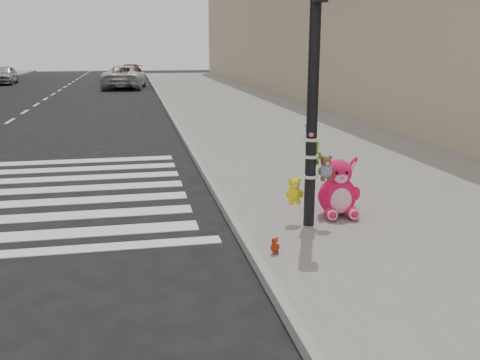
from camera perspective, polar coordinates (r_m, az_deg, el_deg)
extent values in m
plane|color=black|center=(6.13, -11.21, -12.83)|extent=(120.00, 120.00, 0.00)
cube|color=slate|center=(16.46, 6.20, 4.62)|extent=(7.00, 80.00, 0.14)
cube|color=gray|center=(15.78, -5.87, 4.22)|extent=(0.12, 80.00, 0.15)
cylinder|color=black|center=(7.73, 7.79, 9.44)|extent=(0.16, 0.16, 4.00)
cylinder|color=white|center=(7.92, 7.49, 0.40)|extent=(0.22, 0.22, 0.04)
cylinder|color=white|center=(7.86, 7.56, 2.52)|extent=(0.22, 0.22, 0.04)
cylinder|color=white|center=(7.81, 7.62, 4.32)|extent=(0.22, 0.22, 0.04)
ellipsoid|color=#FF155D|center=(8.37, 9.63, -3.65)|extent=(0.23, 0.34, 0.17)
ellipsoid|color=#FF155D|center=(8.47, 11.89, -3.55)|extent=(0.23, 0.34, 0.17)
ellipsoid|color=#FF155D|center=(8.60, 10.34, -1.68)|extent=(0.66, 0.58, 0.61)
ellipsoid|color=#F9BFD1|center=(8.41, 10.72, -2.19)|extent=(0.35, 0.15, 0.40)
sphere|color=#FF155D|center=(8.51, 10.45, 0.81)|extent=(0.46, 0.46, 0.42)
ellipsoid|color=#FF155D|center=(8.46, 9.18, 1.19)|extent=(0.30, 0.11, 0.42)
ellipsoid|color=#FF155D|center=(8.57, 11.66, 1.24)|extent=(0.30, 0.11, 0.42)
imported|color=silver|center=(37.44, -12.19, 10.70)|extent=(3.14, 5.75, 1.53)
imported|color=maroon|center=(49.16, -11.68, 11.30)|extent=(2.50, 4.61, 1.27)
imported|color=#AFAEB3|center=(44.33, -23.90, 10.22)|extent=(1.79, 4.15, 1.39)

